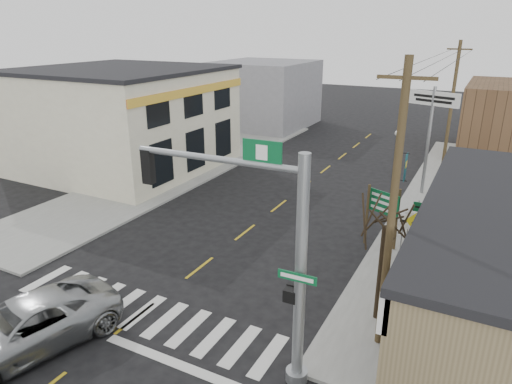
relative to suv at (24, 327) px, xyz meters
The scene contains 19 objects.
ground 3.48m from the suv, 55.24° to the left, with size 140.00×140.00×0.00m, color black.
sidewalk_right 19.21m from the suv, 55.29° to the left, with size 6.00×38.00×0.13m, color gray.
sidewalk_left 17.31m from the suv, 114.14° to the left, with size 6.00×38.00×0.13m, color gray.
center_line 10.98m from the suv, 79.85° to the left, with size 0.12×56.00×0.01m, color gold.
crosswalk 3.80m from the suv, 58.75° to the left, with size 11.00×2.20×0.01m, color silver.
left_building 20.27m from the suv, 123.42° to the left, with size 12.00×12.00×6.80m, color beige.
bldg_distant_left 36.02m from the suv, 104.62° to the left, with size 9.00×10.00×6.40m, color gray.
suv is the anchor object (origin of this frame).
traffic_signal_pole 8.44m from the suv, 18.87° to the left, with size 5.41×0.40×6.86m.
guide_sign 14.62m from the suv, 55.63° to the left, with size 1.64×0.14×2.87m.
fire_hydrant 12.56m from the suv, 37.15° to the left, with size 0.23×0.23×0.74m.
ped_crossing_sign 14.54m from the suv, 46.77° to the left, with size 1.00×0.07×2.58m.
lamp_post 16.26m from the suv, 59.01° to the left, with size 0.66×0.51×5.05m.
dance_center_sign 22.67m from the suv, 66.63° to the left, with size 2.98×0.19×6.33m.
bare_tree 11.96m from the suv, 34.76° to the left, with size 2.57×2.57×5.14m.
shrub_front 14.62m from the suv, 28.97° to the left, with size 1.28×1.28×0.96m, color #1F3519.
shrub_back 16.17m from the suv, 43.88° to the left, with size 1.16×1.16×0.87m, color black.
utility_pole_near 11.77m from the suv, 28.35° to the left, with size 1.53×0.23×8.79m.
utility_pole_far 27.50m from the suv, 69.75° to the left, with size 1.51×0.23×8.71m.
Camera 1 is at (9.96, -10.02, 9.57)m, focal length 32.00 mm.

